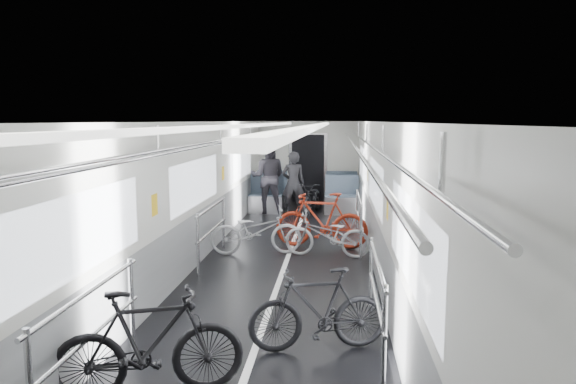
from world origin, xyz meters
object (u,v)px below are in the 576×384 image
object	(u,v)px
bike_aisle	(313,198)
person_standing	(293,183)
bike_left_mid	(149,344)
bike_right_mid	(327,235)
bike_right_near	(318,309)
bike_left_far	(256,231)
person_seated	(268,177)
bike_right_far	(321,220)

from	to	relation	value
bike_aisle	person_standing	bearing A→B (deg)	-168.31
bike_left_mid	bike_right_mid	distance (m)	5.07
bike_left_mid	bike_right_near	world-z (taller)	bike_left_mid
bike_aisle	person_standing	size ratio (longest dim) A/B	1.00
bike_left_mid	bike_right_near	xyz separation A→B (m)	(1.43, 1.08, -0.05)
bike_left_far	bike_right_mid	size ratio (longest dim) A/B	1.09
bike_right_mid	person_seated	xyz separation A→B (m)	(-1.63, 4.28, 0.56)
bike_aisle	person_seated	bearing A→B (deg)	-175.93
bike_left_mid	bike_right_far	world-z (taller)	bike_right_far
bike_left_far	bike_aisle	size ratio (longest dim) A/B	1.01
bike_left_mid	bike_right_far	size ratio (longest dim) A/B	0.92
bike_right_mid	person_standing	distance (m)	4.25
bike_right_far	person_seated	bearing A→B (deg)	-149.86
bike_aisle	bike_left_far	bearing A→B (deg)	-89.98
bike_aisle	bike_right_far	bearing A→B (deg)	-72.95
bike_left_far	bike_aisle	world-z (taller)	bike_left_far
bike_right_near	person_seated	world-z (taller)	person_seated
bike_left_far	bike_right_far	world-z (taller)	bike_right_far
bike_right_far	bike_aisle	distance (m)	3.47
bike_right_near	bike_aisle	bearing A→B (deg)	169.82
bike_aisle	bike_right_near	bearing A→B (deg)	-75.26
bike_left_far	bike_right_near	xyz separation A→B (m)	(1.26, -3.84, 0.01)
bike_right_near	bike_right_far	distance (m)	4.44
bike_right_far	bike_left_mid	bearing A→B (deg)	-6.10
bike_right_mid	bike_right_far	size ratio (longest dim) A/B	0.85
person_standing	person_seated	distance (m)	0.71
bike_left_mid	person_standing	distance (m)	9.00
bike_aisle	person_seated	xyz separation A→B (m)	(-1.18, 0.16, 0.53)
bike_left_far	bike_right_mid	xyz separation A→B (m)	(1.28, -0.06, -0.03)
bike_left_mid	person_seated	size ratio (longest dim) A/B	0.85
bike_left_far	bike_left_mid	bearing A→B (deg)	167.12
bike_right_mid	person_standing	world-z (taller)	person_standing
bike_right_far	bike_left_far	bearing A→B (deg)	-55.10
bike_right_near	bike_right_mid	distance (m)	3.78
bike_right_near	person_standing	size ratio (longest dim) A/B	0.91
bike_left_mid	bike_right_near	size ratio (longest dim) A/B	1.10
bike_aisle	person_seated	distance (m)	1.31
bike_left_far	person_seated	size ratio (longest dim) A/B	0.86
bike_left_mid	bike_aisle	xyz separation A→B (m)	(1.01, 8.98, -0.06)
person_seated	bike_right_near	bearing A→B (deg)	100.09
bike_left_far	person_standing	xyz separation A→B (m)	(0.33, 4.06, 0.39)
bike_right_near	bike_right_far	world-z (taller)	bike_right_far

